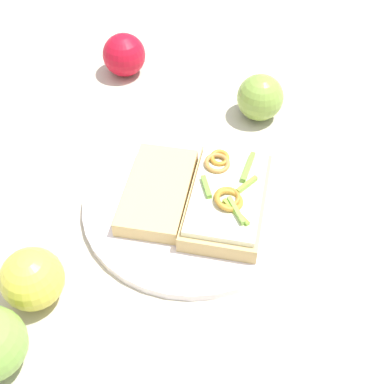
% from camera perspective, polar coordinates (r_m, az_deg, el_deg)
% --- Properties ---
extents(ground_plane, '(2.00, 2.00, 0.00)m').
position_cam_1_polar(ground_plane, '(0.78, 0.00, -1.56)').
color(ground_plane, '#C0B69F').
rests_on(ground_plane, ground).
extents(plate, '(0.30, 0.30, 0.01)m').
position_cam_1_polar(plate, '(0.78, 0.00, -1.28)').
color(plate, white).
rests_on(plate, ground_plane).
extents(sandwich, '(0.20, 0.18, 0.05)m').
position_cam_1_polar(sandwich, '(0.75, 3.57, -0.63)').
color(sandwich, tan).
rests_on(sandwich, plate).
extents(bread_slice_side, '(0.18, 0.16, 0.02)m').
position_cam_1_polar(bread_slice_side, '(0.77, -3.50, 0.09)').
color(bread_slice_side, tan).
rests_on(bread_slice_side, plate).
extents(apple_2, '(0.10, 0.10, 0.07)m').
position_cam_1_polar(apple_2, '(1.00, -6.90, 13.64)').
color(apple_2, red).
rests_on(apple_2, ground_plane).
extents(apple_4, '(0.08, 0.08, 0.08)m').
position_cam_1_polar(apple_4, '(0.69, -15.89, -8.47)').
color(apple_4, gold).
rests_on(apple_4, ground_plane).
extents(apple_5, '(0.09, 0.09, 0.07)m').
position_cam_1_polar(apple_5, '(0.90, 6.93, 9.49)').
color(apple_5, '#7EA13F').
rests_on(apple_5, ground_plane).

